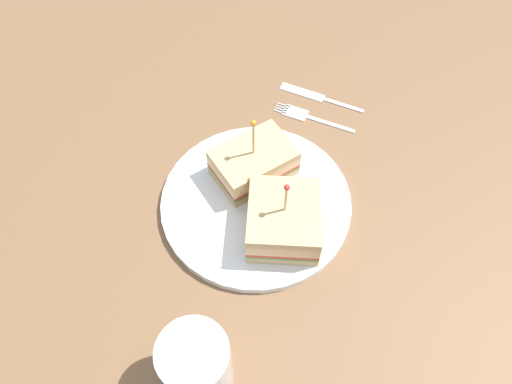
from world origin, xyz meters
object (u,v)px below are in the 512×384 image
plate (256,203)px  sandwich_half_back (257,162)px  fork (305,116)px  knife (316,96)px  sandwich_half_front (284,220)px  drink_glass (197,366)px

plate → sandwich_half_back: (-0.39, -4.49, 2.80)cm
plate → sandwich_half_back: sandwich_half_back is taller
fork → knife: 4.37cm
sandwich_half_front → fork: size_ratio=0.90×
plate → drink_glass: size_ratio=2.70×
plate → drink_glass: 22.90cm
sandwich_half_back → plate: bearing=85.0°
sandwich_half_front → drink_glass: size_ratio=1.14×
plate → fork: size_ratio=2.15×
plate → knife: 21.51cm
sandwich_half_back → fork: (-8.00, -10.45, -3.18)cm
knife → drink_glass: bearing=65.7°
drink_glass → knife: 44.14cm
drink_glass → fork: drink_glass is taller
sandwich_half_front → drink_glass: 19.77cm
plate → knife: size_ratio=2.03×
drink_glass → fork: 39.81cm
plate → sandwich_half_back: 5.30cm
plate → sandwich_half_back: size_ratio=2.03×
sandwich_half_front → knife: size_ratio=0.85×
sandwich_half_front → fork: bearing=-105.2°
sandwich_half_front → sandwich_half_back: size_ratio=0.85×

